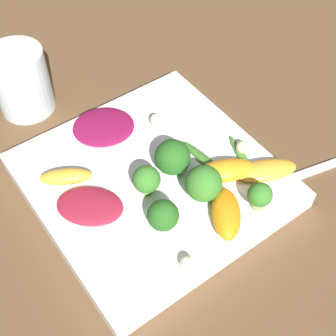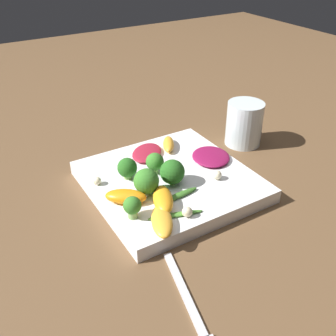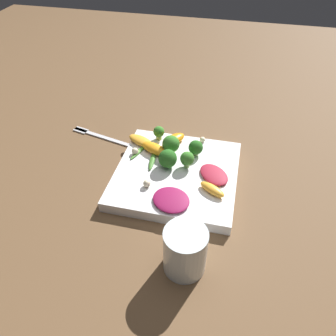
# 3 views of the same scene
# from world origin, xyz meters

# --- Properties ---
(ground_plane) EXTENTS (2.40, 2.40, 0.00)m
(ground_plane) POSITION_xyz_m (0.00, 0.00, 0.00)
(ground_plane) COLOR brown
(plate) EXTENTS (0.28, 0.28, 0.03)m
(plate) POSITION_xyz_m (0.00, 0.00, 0.01)
(plate) COLOR white
(plate) RESTS_ON ground_plane
(drinking_glass) EXTENTS (0.08, 0.08, 0.09)m
(drinking_glass) POSITION_xyz_m (-0.23, -0.06, 0.05)
(drinking_glass) COLOR silver
(drinking_glass) RESTS_ON ground_plane
(fork) EXTENTS (0.06, 0.18, 0.01)m
(fork) POSITION_xyz_m (0.12, 0.25, 0.00)
(fork) COLOR silver
(fork) RESTS_ON ground_plane
(radicchio_leaf_0) EXTENTS (0.10, 0.10, 0.01)m
(radicchio_leaf_0) POSITION_xyz_m (-0.10, -0.01, 0.03)
(radicchio_leaf_0) COLOR maroon
(radicchio_leaf_0) RESTS_ON plate
(radicchio_leaf_1) EXTENTS (0.09, 0.09, 0.01)m
(radicchio_leaf_1) POSITION_xyz_m (0.00, -0.09, 0.03)
(radicchio_leaf_1) COLOR maroon
(radicchio_leaf_1) RESTS_ON plate
(orange_segment_0) EXTENTS (0.06, 0.08, 0.02)m
(orange_segment_0) POSITION_xyz_m (0.08, 0.11, 0.03)
(orange_segment_0) COLOR #FCAD33
(orange_segment_0) RESTS_ON plate
(orange_segment_1) EXTENTS (0.06, 0.08, 0.02)m
(orange_segment_1) POSITION_xyz_m (0.05, 0.07, 0.04)
(orange_segment_1) COLOR orange
(orange_segment_1) RESTS_ON plate
(orange_segment_2) EXTENTS (0.05, 0.06, 0.02)m
(orange_segment_2) POSITION_xyz_m (-0.05, -0.09, 0.03)
(orange_segment_2) COLOR #FCAD33
(orange_segment_2) RESTS_ON plate
(orange_segment_3) EXTENTS (0.07, 0.07, 0.02)m
(orange_segment_3) POSITION_xyz_m (0.10, 0.03, 0.04)
(orange_segment_3) COLOR orange
(orange_segment_3) RESTS_ON plate
(broccoli_floret_0) EXTENTS (0.03, 0.03, 0.04)m
(broccoli_floret_0) POSITION_xyz_m (0.02, -0.02, 0.05)
(broccoli_floret_0) COLOR #84AD5B
(broccoli_floret_0) RESTS_ON plate
(broccoli_floret_1) EXTENTS (0.04, 0.04, 0.05)m
(broccoli_floret_1) POSITION_xyz_m (0.06, 0.03, 0.05)
(broccoli_floret_1) COLOR #84AD5B
(broccoli_floret_1) RESTS_ON plate
(broccoli_floret_2) EXTENTS (0.04, 0.04, 0.04)m
(broccoli_floret_2) POSITION_xyz_m (0.07, -0.03, 0.05)
(broccoli_floret_2) COLOR #84AD5B
(broccoli_floret_2) RESTS_ON plate
(broccoli_floret_3) EXTENTS (0.04, 0.04, 0.05)m
(broccoli_floret_3) POSITION_xyz_m (0.01, 0.02, 0.05)
(broccoli_floret_3) COLOR #7A9E51
(broccoli_floret_3) RESTS_ON plate
(broccoli_floret_4) EXTENTS (0.03, 0.03, 0.04)m
(broccoli_floret_4) POSITION_xyz_m (0.11, 0.07, 0.05)
(broccoli_floret_4) COLOR #84AD5B
(broccoli_floret_4) RESTS_ON plate
(arugula_sprig_0) EXTENTS (0.09, 0.04, 0.01)m
(arugula_sprig_0) POSITION_xyz_m (0.05, 0.10, 0.03)
(arugula_sprig_0) COLOR #47842D
(arugula_sprig_0) RESTS_ON plate
(arugula_sprig_1) EXTENTS (0.08, 0.02, 0.01)m
(arugula_sprig_1) POSITION_xyz_m (0.02, 0.06, 0.03)
(arugula_sprig_1) COLOR #3D7528
(arugula_sprig_1) RESTS_ON plate
(macadamia_nut_0) EXTENTS (0.02, 0.02, 0.02)m
(macadamia_nut_0) POSITION_xyz_m (0.04, 0.11, 0.03)
(macadamia_nut_0) COLOR beige
(macadamia_nut_0) RESTS_ON plate
(macadamia_nut_1) EXTENTS (0.01, 0.01, 0.01)m
(macadamia_nut_1) POSITION_xyz_m (0.12, -0.04, 0.03)
(macadamia_nut_1) COLOR beige
(macadamia_nut_1) RESTS_ON plate
(macadamia_nut_2) EXTENTS (0.02, 0.02, 0.02)m
(macadamia_nut_2) POSITION_xyz_m (-0.07, 0.05, 0.03)
(macadamia_nut_2) COLOR beige
(macadamia_nut_2) RESTS_ON plate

